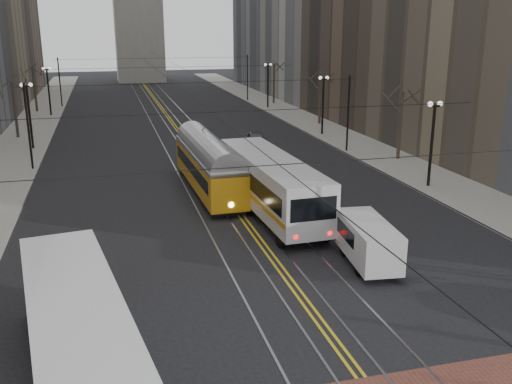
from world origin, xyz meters
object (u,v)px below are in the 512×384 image
rear_bus (271,186)px  sedan_grey (256,140)px  transit_bus (81,355)px  cargo_van (368,244)px  streetcar (208,169)px

rear_bus → sedan_grey: rear_bus is taller
transit_bus → cargo_van: 14.25m
rear_bus → sedan_grey: bearing=75.3°
transit_bus → streetcar: bearing=61.8°
transit_bus → rear_bus: rear_bus is taller
streetcar → cargo_van: (4.88, -13.98, -0.44)m
rear_bus → cargo_van: 8.66m
sedan_grey → rear_bus: bearing=-93.4°
cargo_van → sedan_grey: bearing=92.6°
transit_bus → streetcar: transit_bus is taller
streetcar → sedan_grey: (6.61, 12.60, -0.74)m
sedan_grey → streetcar: bearing=-108.9°
transit_bus → rear_bus: bearing=48.0°
rear_bus → cargo_van: bearing=-77.8°
transit_bus → sedan_grey: 36.52m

